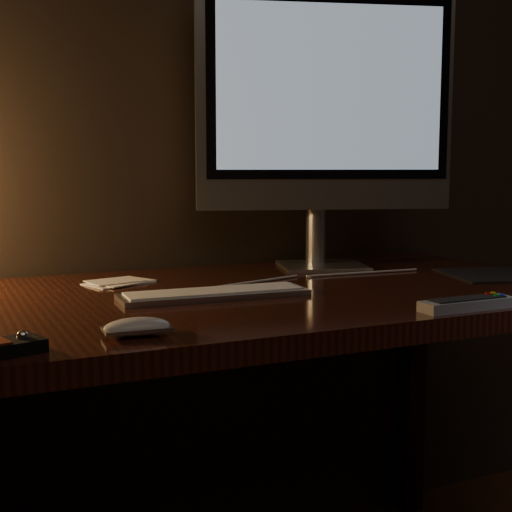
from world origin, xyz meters
name	(u,v)px	position (x,y,z in m)	size (l,w,h in m)	color
desk	(195,349)	(0.00, 1.93, 0.62)	(1.60, 0.75, 0.75)	#36140C
monitor	(326,108)	(0.39, 2.07, 1.14)	(0.61, 0.23, 0.66)	silver
keyboard	(214,293)	(0.00, 1.82, 0.76)	(0.37, 0.10, 0.01)	silver
mousepad	(505,274)	(0.72, 1.80, 0.75)	(0.27, 0.22, 0.00)	black
mouse	(137,329)	(-0.22, 1.57, 0.76)	(0.10, 0.05, 0.02)	white
tv_remote	(467,304)	(0.36, 1.52, 0.76)	(0.18, 0.05, 0.02)	gray
papers	(119,282)	(-0.13, 2.05, 0.75)	(0.13, 0.09, 0.01)	white
cable	(309,279)	(0.27, 1.93, 0.75)	(0.01, 0.01, 0.60)	white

